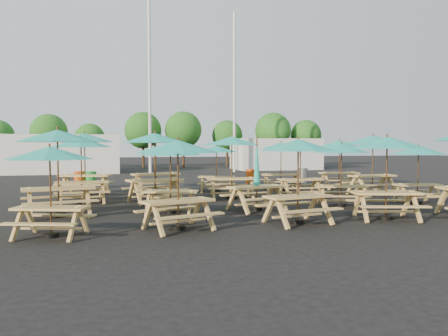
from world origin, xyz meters
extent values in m
plane|color=black|center=(0.00, 0.00, 0.00)|extent=(120.00, 120.00, 0.00)
cube|color=tan|center=(-5.80, -5.72, 0.65)|extent=(1.70, 1.07, 0.05)
cube|color=tan|center=(-5.98, -6.28, 0.40)|extent=(1.58, 0.69, 0.04)
cube|color=tan|center=(-5.63, -5.16, 0.40)|extent=(1.58, 0.69, 0.04)
cylinder|color=black|center=(-5.80, -5.72, 0.04)|extent=(0.32, 0.32, 0.09)
cylinder|color=brown|center=(-5.80, -5.72, 1.02)|extent=(0.04, 0.04, 2.03)
cone|color=teal|center=(-5.80, -5.72, 1.87)|extent=(2.36, 2.36, 0.28)
cube|color=tan|center=(-5.98, -2.74, 0.81)|extent=(2.08, 1.15, 0.07)
cube|color=tan|center=(-5.83, -3.45, 0.49)|extent=(1.98, 0.67, 0.04)
cube|color=tan|center=(-6.13, -2.04, 0.49)|extent=(1.98, 0.67, 0.04)
cylinder|color=black|center=(-5.98, -2.74, 0.05)|extent=(0.39, 0.39, 0.11)
cylinder|color=brown|center=(-5.98, -2.74, 1.25)|extent=(0.05, 0.05, 2.51)
cone|color=teal|center=(-5.98, -2.74, 2.31)|extent=(2.75, 2.75, 0.35)
cube|color=tan|center=(-5.53, 0.01, 0.75)|extent=(1.87, 0.88, 0.06)
cube|color=tan|center=(-5.47, -0.65, 0.45)|extent=(1.83, 0.42, 0.04)
cube|color=tan|center=(-5.60, 0.67, 0.45)|extent=(1.83, 0.42, 0.04)
cylinder|color=black|center=(-5.53, 0.01, 0.05)|extent=(0.36, 0.36, 0.10)
cylinder|color=brown|center=(-5.53, 0.01, 1.16)|extent=(0.04, 0.04, 2.32)
cone|color=teal|center=(-5.53, 0.01, 2.14)|extent=(2.34, 2.34, 0.32)
cube|color=tan|center=(-5.56, 2.51, 0.82)|extent=(2.11, 1.21, 0.07)
cube|color=tan|center=(-5.73, 1.80, 0.50)|extent=(2.00, 0.72, 0.04)
cube|color=tan|center=(-5.40, 3.22, 0.50)|extent=(2.00, 0.72, 0.04)
cylinder|color=black|center=(-5.56, 2.51, 0.06)|extent=(0.40, 0.40, 0.11)
cylinder|color=brown|center=(-5.56, 2.51, 1.27)|extent=(0.05, 0.05, 2.54)
cone|color=teal|center=(-5.56, 2.51, 2.34)|extent=(2.82, 2.82, 0.35)
cube|color=tan|center=(-2.95, -5.59, 0.70)|extent=(1.83, 1.17, 0.06)
cube|color=tan|center=(-2.75, -6.19, 0.43)|extent=(1.70, 0.77, 0.04)
cube|color=tan|center=(-3.15, -5.00, 0.43)|extent=(1.70, 0.77, 0.04)
cylinder|color=black|center=(-2.95, -5.59, 0.05)|extent=(0.34, 0.34, 0.10)
cylinder|color=brown|center=(-2.95, -5.59, 1.09)|extent=(0.04, 0.04, 2.19)
cone|color=teal|center=(-2.95, -5.59, 2.02)|extent=(2.56, 2.56, 0.30)
cube|color=tan|center=(-2.80, -3.01, 0.66)|extent=(1.72, 1.11, 0.05)
cube|color=tan|center=(-2.98, -3.57, 0.40)|extent=(1.60, 0.72, 0.04)
cube|color=tan|center=(-2.61, -2.45, 0.40)|extent=(1.60, 0.72, 0.04)
cylinder|color=black|center=(-2.80, -3.01, 0.04)|extent=(0.32, 0.32, 0.09)
cylinder|color=brown|center=(-2.80, -3.01, 1.03)|extent=(0.04, 0.04, 2.06)
cone|color=teal|center=(-2.80, -3.01, 1.90)|extent=(2.40, 2.40, 0.29)
cube|color=tan|center=(-3.01, -0.33, 0.80)|extent=(2.09, 1.29, 0.07)
cube|color=tan|center=(-2.81, -1.02, 0.49)|extent=(1.95, 0.82, 0.04)
cube|color=tan|center=(-3.22, 0.35, 0.49)|extent=(1.95, 0.82, 0.04)
cylinder|color=black|center=(-3.01, -0.33, 0.05)|extent=(0.39, 0.39, 0.11)
cylinder|color=brown|center=(-3.01, -0.33, 1.25)|extent=(0.05, 0.05, 2.50)
cone|color=teal|center=(-3.01, -0.33, 2.30)|extent=(2.88, 2.88, 0.35)
cube|color=tan|center=(-2.70, 2.67, 0.81)|extent=(2.09, 1.14, 0.07)
cube|color=tan|center=(-2.55, 1.96, 0.49)|extent=(1.99, 0.66, 0.04)
cube|color=tan|center=(-2.84, 3.38, 0.49)|extent=(1.99, 0.66, 0.04)
cylinder|color=black|center=(-2.70, 2.67, 0.05)|extent=(0.40, 0.40, 0.11)
cylinder|color=brown|center=(-2.70, 2.67, 1.26)|extent=(0.05, 0.05, 2.53)
cone|color=teal|center=(-2.70, 2.67, 2.33)|extent=(2.75, 2.75, 0.35)
cube|color=tan|center=(0.20, -5.51, 0.72)|extent=(1.84, 0.99, 0.06)
cube|color=tan|center=(0.31, -6.14, 0.44)|extent=(1.76, 0.56, 0.04)
cube|color=tan|center=(0.08, -4.89, 0.44)|extent=(1.76, 0.56, 0.04)
cylinder|color=black|center=(0.20, -5.51, 0.05)|extent=(0.35, 0.35, 0.10)
cylinder|color=brown|center=(0.20, -5.51, 1.11)|extent=(0.04, 0.04, 2.22)
cone|color=teal|center=(0.20, -5.51, 2.05)|extent=(2.40, 2.40, 0.31)
cube|color=tan|center=(-0.11, -3.06, 0.74)|extent=(1.93, 1.16, 0.06)
cube|color=tan|center=(0.07, -3.70, 0.45)|extent=(1.81, 0.72, 0.04)
cube|color=tan|center=(-0.28, -2.42, 0.45)|extent=(1.81, 0.72, 0.04)
cylinder|color=black|center=(-0.11, -3.06, 0.05)|extent=(0.36, 0.36, 0.10)
cylinder|color=brown|center=(-0.11, -3.06, 1.15)|extent=(0.04, 0.04, 2.31)
cone|color=teal|center=(-0.11, -3.06, 1.55)|extent=(0.22, 0.22, 1.50)
cube|color=tan|center=(-0.07, 0.01, 0.77)|extent=(1.96, 0.98, 0.06)
cube|color=tan|center=(-0.17, -0.67, 0.47)|extent=(1.90, 0.52, 0.04)
cube|color=tan|center=(0.02, 0.69, 0.47)|extent=(1.90, 0.52, 0.04)
cylinder|color=black|center=(-0.07, 0.01, 0.05)|extent=(0.38, 0.38, 0.10)
cylinder|color=brown|center=(-0.07, 0.01, 1.20)|extent=(0.05, 0.05, 2.40)
cone|color=teal|center=(-0.07, 0.01, 2.21)|extent=(2.50, 2.50, 0.33)
cube|color=tan|center=(-0.07, 2.59, 0.66)|extent=(1.70, 1.00, 0.05)
cube|color=tan|center=(-0.21, 2.02, 0.40)|extent=(1.60, 0.62, 0.04)
cube|color=tan|center=(0.08, 3.16, 0.40)|extent=(1.60, 0.62, 0.04)
cylinder|color=black|center=(-0.07, 2.59, 0.04)|extent=(0.32, 0.32, 0.09)
cylinder|color=brown|center=(-0.07, 2.59, 1.02)|extent=(0.04, 0.04, 2.04)
cone|color=teal|center=(-0.07, 2.59, 1.88)|extent=(2.30, 2.30, 0.28)
cube|color=tan|center=(2.80, -5.53, 0.74)|extent=(1.91, 1.13, 0.06)
cube|color=tan|center=(2.64, -6.17, 0.45)|extent=(1.80, 0.69, 0.04)
cube|color=tan|center=(2.97, -4.89, 0.45)|extent=(1.80, 0.69, 0.04)
cylinder|color=black|center=(2.80, -5.53, 0.05)|extent=(0.36, 0.36, 0.10)
cylinder|color=brown|center=(2.80, -5.53, 1.15)|extent=(0.04, 0.04, 2.29)
cone|color=teal|center=(2.80, -5.53, 2.11)|extent=(2.58, 2.58, 0.32)
cube|color=tan|center=(2.90, -2.92, 0.68)|extent=(1.76, 1.07, 0.06)
cube|color=tan|center=(2.73, -3.50, 0.41)|extent=(1.65, 0.68, 0.04)
cube|color=tan|center=(3.07, -2.34, 0.41)|extent=(1.65, 0.68, 0.04)
cylinder|color=black|center=(2.90, -2.92, 0.05)|extent=(0.33, 0.33, 0.09)
cylinder|color=brown|center=(2.90, -2.92, 1.05)|extent=(0.04, 0.04, 2.11)
cone|color=teal|center=(2.90, -2.92, 1.94)|extent=(2.41, 2.41, 0.29)
cube|color=tan|center=(2.66, -0.18, 0.70)|extent=(1.72, 0.70, 0.06)
cube|color=tan|center=(2.64, -0.81, 0.43)|extent=(1.71, 0.28, 0.04)
cube|color=tan|center=(2.67, 0.44, 0.43)|extent=(1.71, 0.28, 0.04)
cylinder|color=black|center=(2.66, -0.18, 0.05)|extent=(0.34, 0.34, 0.09)
cylinder|color=brown|center=(2.66, -0.18, 1.09)|extent=(0.04, 0.04, 2.18)
cone|color=teal|center=(2.66, -0.18, 2.01)|extent=(2.06, 2.06, 0.30)
cube|color=tan|center=(2.93, 2.54, 0.70)|extent=(1.81, 0.99, 0.06)
cube|color=tan|center=(2.81, 1.93, 0.43)|extent=(1.73, 0.57, 0.04)
cube|color=tan|center=(3.06, 3.16, 0.43)|extent=(1.73, 0.57, 0.04)
cylinder|color=black|center=(2.93, 2.54, 0.05)|extent=(0.34, 0.34, 0.10)
cylinder|color=brown|center=(2.93, 2.54, 1.10)|extent=(0.04, 0.04, 2.19)
cone|color=teal|center=(2.93, 2.54, 2.02)|extent=(2.39, 2.39, 0.30)
cube|color=tan|center=(5.93, -2.85, 0.65)|extent=(1.66, 0.84, 0.05)
cube|color=tan|center=(5.85, -3.42, 0.40)|extent=(1.60, 0.44, 0.04)
cube|color=tan|center=(6.01, -2.27, 0.40)|extent=(1.60, 0.44, 0.04)
cylinder|color=black|center=(5.93, -2.85, 0.04)|extent=(0.32, 0.32, 0.09)
cylinder|color=brown|center=(5.93, -2.85, 1.01)|extent=(0.04, 0.04, 2.03)
cone|color=teal|center=(5.93, -2.85, 1.87)|extent=(2.12, 2.12, 0.28)
cube|color=tan|center=(5.86, -0.18, 0.79)|extent=(2.00, 0.98, 0.06)
cube|color=tan|center=(5.95, -0.88, 0.48)|extent=(1.94, 0.50, 0.04)
cube|color=tan|center=(5.78, 0.52, 0.48)|extent=(1.94, 0.50, 0.04)
cylinder|color=black|center=(5.86, -0.18, 0.05)|extent=(0.39, 0.39, 0.11)
cylinder|color=brown|center=(5.86, -0.18, 1.23)|extent=(0.05, 0.05, 2.46)
cone|color=teal|center=(5.86, -0.18, 2.27)|extent=(2.54, 2.54, 0.34)
cube|color=tan|center=(5.82, 2.48, 0.74)|extent=(1.86, 0.91, 0.06)
cube|color=tan|center=(5.74, 1.83, 0.45)|extent=(1.81, 0.46, 0.04)
cube|color=tan|center=(5.90, 3.13, 0.45)|extent=(1.81, 0.46, 0.04)
cylinder|color=black|center=(5.82, 2.48, 0.05)|extent=(0.36, 0.36, 0.10)
cylinder|color=brown|center=(5.82, 2.48, 1.15)|extent=(0.04, 0.04, 2.29)
cone|color=teal|center=(5.82, 2.48, 2.11)|extent=(2.36, 2.36, 0.32)
cylinder|color=#CC430C|center=(-5.99, 5.48, 0.41)|extent=(0.51, 0.51, 0.82)
cylinder|color=green|center=(-5.47, 5.27, 0.41)|extent=(0.51, 0.51, 0.82)
cylinder|color=#CC430C|center=(2.38, 5.26, 0.41)|extent=(0.51, 0.51, 0.82)
cylinder|color=gray|center=(5.43, 5.63, 0.41)|extent=(0.51, 0.51, 0.82)
cylinder|color=silver|center=(-2.00, 14.00, 6.00)|extent=(0.20, 0.20, 12.00)
cylinder|color=silver|center=(4.50, 16.00, 6.00)|extent=(0.20, 0.20, 12.00)
cube|color=silver|center=(-8.00, 18.00, 1.40)|extent=(8.00, 4.00, 2.80)
cube|color=silver|center=(9.00, 19.00, 1.30)|extent=(7.00, 4.00, 2.60)
cylinder|color=#382314|center=(-9.74, 23.90, 1.07)|extent=(0.24, 0.24, 2.14)
sphere|color=#1E5919|center=(-9.74, 23.90, 3.16)|extent=(3.11, 3.11, 3.11)
cylinder|color=#382314|center=(-6.39, 23.65, 0.89)|extent=(0.24, 0.24, 1.78)
sphere|color=#1E5919|center=(-6.39, 23.65, 2.63)|extent=(2.59, 2.59, 2.59)
cylinder|color=#382314|center=(-1.75, 24.72, 1.16)|extent=(0.24, 0.24, 2.31)
sphere|color=#1E5919|center=(-1.75, 24.72, 3.41)|extent=(3.36, 3.36, 3.36)
cylinder|color=#382314|center=(1.90, 24.26, 1.17)|extent=(0.24, 0.24, 2.35)
sphere|color=#1E5919|center=(1.90, 24.26, 3.47)|extent=(3.41, 3.41, 3.41)
cylinder|color=#382314|center=(6.22, 24.67, 1.01)|extent=(0.24, 0.24, 2.02)
sphere|color=#1E5919|center=(6.22, 24.67, 2.98)|extent=(2.94, 2.94, 2.94)
cylinder|color=#382314|center=(10.23, 22.90, 1.16)|extent=(0.24, 0.24, 2.32)
sphere|color=#1E5919|center=(10.23, 22.90, 3.43)|extent=(3.38, 3.38, 3.38)
cylinder|color=#382314|center=(13.63, 22.92, 1.02)|extent=(0.24, 0.24, 2.03)
sphere|color=#1E5919|center=(13.63, 22.92, 3.00)|extent=(2.95, 2.95, 2.95)
camera|label=1|loc=(-4.45, -15.98, 2.05)|focal=35.00mm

